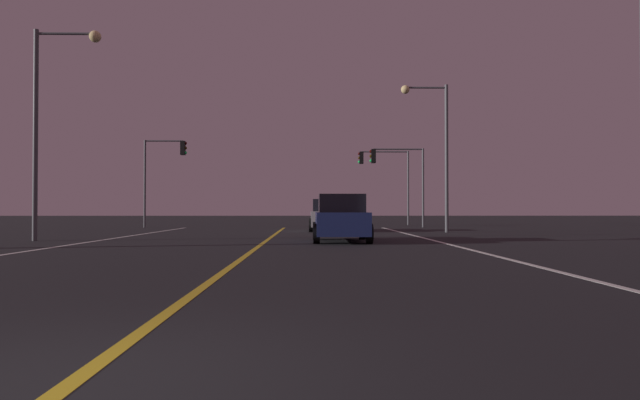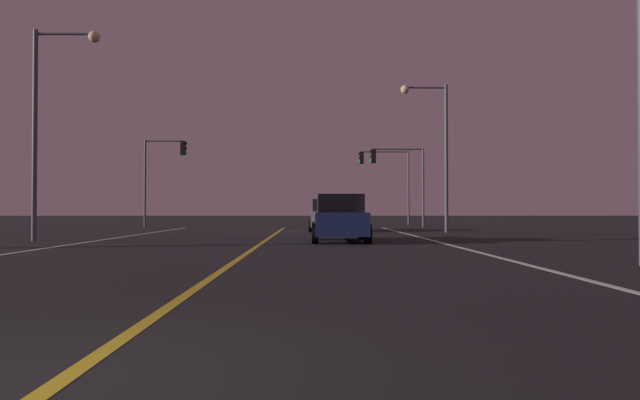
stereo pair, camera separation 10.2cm
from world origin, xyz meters
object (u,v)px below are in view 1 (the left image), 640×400
car_ahead_far (328,216)px  street_lamp_right_far (435,137)px  traffic_light_near_left (165,163)px  car_lead_same_lane (341,219)px  traffic_light_near_right (397,168)px  traffic_light_far_right (384,170)px  street_lamp_left_mid (51,105)px  street_lamp_right_near (617,45)px

car_ahead_far → street_lamp_right_far: bearing=-109.4°
traffic_light_near_left → street_lamp_right_far: bearing=-26.7°
car_lead_same_lane → traffic_light_near_right: (4.48, 15.82, 3.01)m
car_ahead_far → car_lead_same_lane: 9.85m
traffic_light_far_right → street_lamp_right_far: bearing=93.6°
car_ahead_far → traffic_light_near_right: bearing=-37.9°
street_lamp_left_mid → street_lamp_right_far: bearing=24.9°
car_ahead_far → street_lamp_left_mid: 14.67m
traffic_light_far_right → street_lamp_right_near: bearing=91.6°
street_lamp_right_far → traffic_light_near_right: bearing=-84.6°
car_lead_same_lane → traffic_light_near_right: bearing=-15.8°
traffic_light_near_left → traffic_light_far_right: size_ratio=1.02×
street_lamp_right_far → car_ahead_far: bearing=-19.4°
car_lead_same_lane → street_lamp_left_mid: bearing=87.1°
traffic_light_near_left → car_ahead_far: bearing=-30.2°
car_lead_same_lane → traffic_light_near_left: (-10.42, 15.82, 3.31)m
car_lead_same_lane → traffic_light_far_right: (4.40, 21.32, 3.29)m
traffic_light_near_left → traffic_light_far_right: traffic_light_near_left is taller
traffic_light_near_right → street_lamp_right_near: (0.74, -24.78, 0.74)m
car_lead_same_lane → traffic_light_near_right: size_ratio=0.84×
traffic_light_near_right → street_lamp_left_mid: bearing=45.2°
traffic_light_near_left → street_lamp_right_far: street_lamp_right_far is taller
car_lead_same_lane → street_lamp_right_near: 11.04m
traffic_light_near_right → street_lamp_left_mid: (-15.18, -15.27, 1.19)m
traffic_light_far_right → street_lamp_right_far: 13.41m
traffic_light_near_right → street_lamp_left_mid: 21.56m
traffic_light_near_right → traffic_light_near_left: bearing=0.0°
street_lamp_left_mid → street_lamp_right_near: bearing=-30.9°
traffic_light_near_right → street_lamp_right_near: street_lamp_right_near is taller
traffic_light_far_right → street_lamp_left_mid: 25.69m
traffic_light_near_left → traffic_light_far_right: bearing=20.4°
traffic_light_near_left → street_lamp_right_near: (15.65, -24.78, 0.44)m
car_lead_same_lane → street_lamp_left_mid: 11.50m
traffic_light_near_right → traffic_light_near_left: traffic_light_near_left is taller
traffic_light_near_left → street_lamp_left_mid: 15.30m
traffic_light_far_right → street_lamp_right_near: street_lamp_right_near is taller
traffic_light_near_right → street_lamp_right_near: bearing=91.7°
street_lamp_right_near → car_lead_same_lane: bearing=-59.8°
car_ahead_far → car_lead_same_lane: same height
traffic_light_near_left → street_lamp_left_mid: bearing=-91.0°
traffic_light_far_right → street_lamp_right_near: (0.83, -30.28, 0.46)m
car_ahead_far → traffic_light_far_right: bearing=-21.7°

